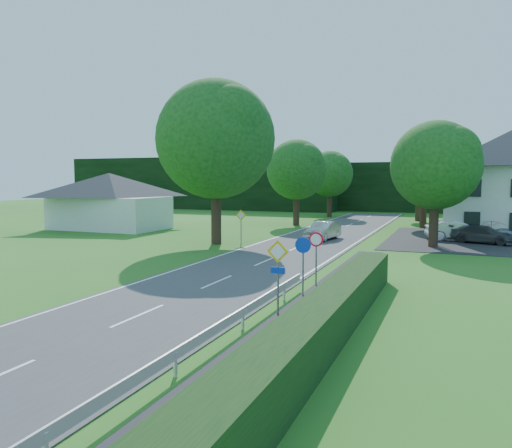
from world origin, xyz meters
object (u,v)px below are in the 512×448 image
at_px(parked_car_grey, 484,234).
at_px(moving_car, 323,231).
at_px(parked_car_silver_a, 457,230).
at_px(parasol, 491,232).
at_px(streetlight, 430,182).
at_px(motorcycle, 323,224).

bearing_deg(parked_car_grey, moving_car, 121.68).
xyz_separation_m(parked_car_silver_a, parasol, (2.22, -1.81, 0.12)).
bearing_deg(parked_car_grey, streetlight, 129.35).
distance_m(streetlight, parked_car_silver_a, 4.87).
distance_m(moving_car, parasol, 11.80).
distance_m(moving_car, parked_car_grey, 11.49).
relative_size(motorcycle, parked_car_silver_a, 0.45).
distance_m(moving_car, motorcycle, 7.21).
distance_m(streetlight, parked_car_grey, 5.48).
xyz_separation_m(streetlight, motorcycle, (-9.24, 5.97, -3.89)).
relative_size(streetlight, moving_car, 1.92).
xyz_separation_m(parked_car_silver_a, parked_car_grey, (1.79, -1.20, -0.11)).
relative_size(parked_car_silver_a, parked_car_grey, 1.04).
relative_size(streetlight, parked_car_silver_a, 1.77).
height_order(parked_car_silver_a, parasol, parasol).
height_order(moving_car, motorcycle, moving_car).
xyz_separation_m(motorcycle, parked_car_silver_a, (11.19, -3.44, 0.21)).
distance_m(motorcycle, parasol, 14.40).
bearing_deg(streetlight, moving_car, -172.15).
xyz_separation_m(streetlight, parasol, (4.16, 0.71, -3.55)).
xyz_separation_m(motorcycle, parasol, (13.40, -5.26, 0.33)).
bearing_deg(streetlight, parasol, 9.69).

